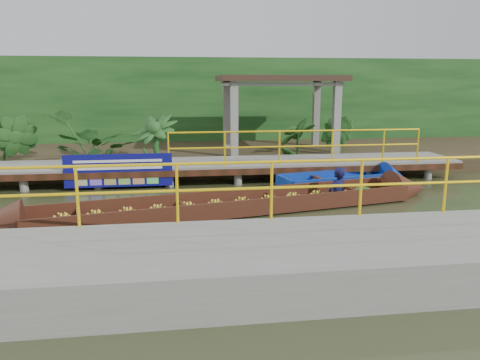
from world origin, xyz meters
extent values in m
plane|color=#2F3319|center=(0.00, 0.00, 0.00)|extent=(80.00, 80.00, 0.00)
cube|color=#34291A|center=(0.00, 7.50, 0.23)|extent=(30.00, 8.00, 0.45)
cube|color=slate|center=(0.00, 3.50, 0.50)|extent=(16.00, 2.00, 0.15)
cube|color=black|center=(0.00, 2.50, 0.42)|extent=(16.00, 0.12, 0.18)
cylinder|color=yellow|center=(2.75, 2.55, 1.57)|extent=(7.50, 0.05, 0.05)
cylinder|color=yellow|center=(2.75, 2.55, 1.12)|extent=(7.50, 0.05, 0.05)
cylinder|color=yellow|center=(2.75, 2.55, 1.07)|extent=(0.05, 0.05, 1.00)
cylinder|color=slate|center=(-6.00, 4.30, 0.22)|extent=(0.24, 0.24, 0.55)
cylinder|color=slate|center=(-4.00, 2.70, 0.22)|extent=(0.24, 0.24, 0.55)
cylinder|color=slate|center=(-4.00, 4.30, 0.22)|extent=(0.24, 0.24, 0.55)
cylinder|color=slate|center=(-2.00, 2.70, 0.22)|extent=(0.24, 0.24, 0.55)
cylinder|color=slate|center=(-2.00, 4.30, 0.22)|extent=(0.24, 0.24, 0.55)
cylinder|color=slate|center=(0.00, 2.70, 0.22)|extent=(0.24, 0.24, 0.55)
cylinder|color=slate|center=(0.00, 4.30, 0.22)|extent=(0.24, 0.24, 0.55)
cylinder|color=slate|center=(2.00, 2.70, 0.22)|extent=(0.24, 0.24, 0.55)
cylinder|color=slate|center=(2.00, 4.30, 0.22)|extent=(0.24, 0.24, 0.55)
cylinder|color=slate|center=(4.00, 2.70, 0.22)|extent=(0.24, 0.24, 0.55)
cylinder|color=slate|center=(4.00, 4.30, 0.22)|extent=(0.24, 0.24, 0.55)
cylinder|color=slate|center=(6.00, 2.70, 0.22)|extent=(0.24, 0.24, 0.55)
cylinder|color=slate|center=(6.00, 4.30, 0.22)|extent=(0.24, 0.24, 0.55)
cylinder|color=slate|center=(0.00, 2.70, 0.22)|extent=(0.24, 0.24, 0.55)
cube|color=slate|center=(1.00, -4.20, 0.30)|extent=(18.00, 2.40, 0.70)
cylinder|color=yellow|center=(1.00, -3.05, 1.65)|extent=(10.00, 0.05, 0.05)
cylinder|color=yellow|center=(1.00, -3.05, 1.20)|extent=(10.00, 0.05, 0.05)
cylinder|color=yellow|center=(1.00, -3.05, 1.15)|extent=(0.05, 0.05, 1.00)
cube|color=slate|center=(1.20, 5.10, 1.60)|extent=(0.25, 0.25, 2.80)
cube|color=slate|center=(4.80, 5.10, 1.60)|extent=(0.25, 0.25, 2.80)
cube|color=slate|center=(1.20, 7.50, 1.60)|extent=(0.25, 0.25, 2.80)
cube|color=slate|center=(4.80, 7.50, 1.60)|extent=(0.25, 0.25, 2.80)
cube|color=slate|center=(3.00, 6.30, 2.90)|extent=(4.00, 2.60, 0.12)
cube|color=#36241B|center=(3.00, 6.30, 3.10)|extent=(4.40, 3.00, 0.20)
cube|color=#123A14|center=(0.00, 10.00, 2.00)|extent=(30.00, 0.80, 4.00)
cube|color=#36190E|center=(0.46, -0.26, 0.07)|extent=(9.01, 2.96, 0.07)
cube|color=#36190E|center=(0.34, 0.28, 0.22)|extent=(8.79, 1.93, 0.38)
cube|color=#36190E|center=(0.57, -0.81, 0.22)|extent=(8.79, 1.93, 0.38)
cone|color=#36190E|center=(5.34, 0.77, 0.16)|extent=(1.32, 1.29, 1.08)
ellipsoid|color=#123A14|center=(3.97, 0.48, 0.18)|extent=(0.72, 0.61, 0.29)
imported|color=#0F0E33|center=(3.20, 0.32, 0.89)|extent=(0.69, 0.60, 1.58)
cube|color=navy|center=(3.78, 1.85, 0.11)|extent=(3.55, 1.75, 0.11)
cube|color=navy|center=(3.67, 2.35, 0.25)|extent=(3.33, 0.82, 0.34)
cube|color=navy|center=(3.89, 1.36, 0.25)|extent=(3.33, 0.82, 0.34)
cube|color=navy|center=(2.12, 1.48, 0.25)|extent=(0.29, 1.01, 0.34)
cone|color=navy|center=(5.66, 2.28, 0.18)|extent=(0.88, 1.08, 0.95)
cube|color=black|center=(3.23, 1.73, 0.29)|extent=(0.34, 1.02, 0.06)
cube|color=navy|center=(-2.40, 2.48, 0.55)|extent=(2.97, 0.03, 0.93)
cube|color=white|center=(-2.40, 2.46, 0.82)|extent=(2.41, 0.01, 0.07)
cube|color=white|center=(-2.40, 2.46, 0.62)|extent=(2.41, 0.01, 0.07)
imported|color=#123A14|center=(-6.00, 5.30, 1.18)|extent=(1.17, 1.17, 1.46)
imported|color=#123A14|center=(-3.50, 5.30, 1.18)|extent=(1.17, 1.17, 1.46)
imported|color=#123A14|center=(-1.50, 5.30, 1.18)|extent=(1.17, 1.17, 1.46)
imported|color=#123A14|center=(3.50, 5.30, 1.18)|extent=(1.17, 1.17, 1.46)
imported|color=#123A14|center=(5.00, 5.30, 1.18)|extent=(1.17, 1.17, 1.46)
camera|label=1|loc=(-0.81, -10.67, 2.97)|focal=35.00mm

